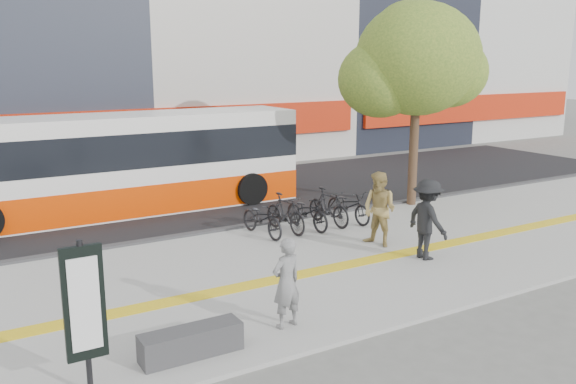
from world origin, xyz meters
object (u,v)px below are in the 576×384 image
signboard (84,306)px  pedestrian_tan (379,209)px  bus (119,167)px  bench (191,342)px  seated_woman (286,283)px  street_tree (414,62)px  pedestrian_dark (427,219)px

signboard → pedestrian_tan: signboard is taller
signboard → bus: bearing=72.2°
bench → pedestrian_tan: 6.84m
seated_woman → pedestrian_tan: 5.17m
signboard → street_tree: 13.40m
street_tree → bus: size_ratio=0.57×
pedestrian_dark → pedestrian_tan: bearing=15.9°
bus → seated_woman: size_ratio=6.93×
bench → signboard: bearing=-169.2°
seated_woman → pedestrian_dark: bearing=-171.5°
bench → seated_woman: bearing=5.0°
seated_woman → signboard: bearing=-1.7°
bench → pedestrian_dark: pedestrian_dark is taller
signboard → pedestrian_dark: bearing=13.7°
bench → pedestrian_dark: size_ratio=0.86×
bench → pedestrian_tan: size_ratio=0.87×
bench → signboard: 1.94m
seated_woman → pedestrian_dark: pedestrian_dark is taller
bus → seated_woman: bus is taller
street_tree → bench: bearing=-148.4°
street_tree → pedestrian_dark: (-3.35, -4.36, -3.50)m
signboard → pedestrian_tan: 8.40m
pedestrian_dark → bus: bearing=33.6°
pedestrian_tan → pedestrian_dark: (0.31, -1.33, 0.01)m
signboard → pedestrian_tan: size_ratio=1.20×
street_tree → pedestrian_dark: size_ratio=3.39×
bench → signboard: (-1.60, -0.31, 1.06)m
signboard → bus: (3.22, 10.01, 0.07)m
signboard → street_tree: (11.38, 6.33, 3.15)m
street_tree → seated_woman: (-7.98, -5.86, -3.64)m
signboard → seated_woman: signboard is taller
street_tree → seated_woman: bearing=-143.7°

